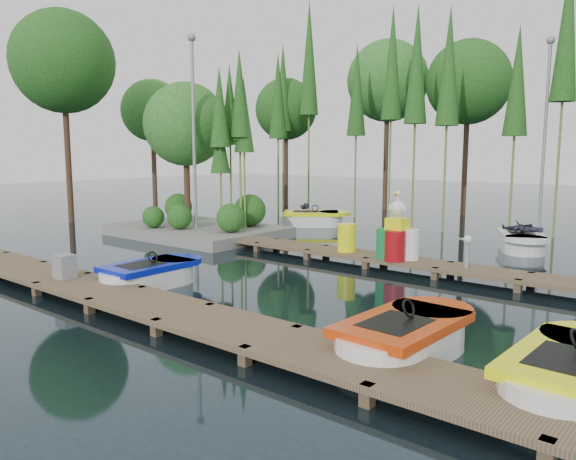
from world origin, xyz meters
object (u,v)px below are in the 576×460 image
Objects in this scene: island at (196,151)px; drum_cluster at (397,239)px; utility_cabinet at (64,266)px; boat_red at (404,339)px; boat_yellow_far at (312,219)px; yellow_barrel at (347,238)px; boat_blue at (150,275)px.

island is 9.40m from drum_cluster.
utility_cabinet is 0.29× the size of drum_cluster.
boat_yellow_far is at bearing 134.70° from boat_red.
boat_yellow_far is 3.95× the size of yellow_barrel.
boat_blue is 11.52m from boat_yellow_far.
boat_blue is 0.85× the size of boat_yellow_far.
utility_cabinet is (2.30, -12.50, 0.26)m from boat_yellow_far.
yellow_barrel is at bearing 174.96° from drum_cluster.
drum_cluster is (1.70, -0.15, 0.14)m from yellow_barrel.
utility_cabinet is 7.66m from yellow_barrel.
yellow_barrel is 0.43× the size of drum_cluster.
boat_red is 0.94× the size of boat_yellow_far.
drum_cluster reaches higher than utility_cabinet.
boat_yellow_far is 5.82× the size of utility_cabinet.
boat_blue is at bearing -87.65° from boat_yellow_far.
yellow_barrel reaches higher than utility_cabinet.
boat_yellow_far is (1.95, 4.71, -2.87)m from island.
utility_cabinet is (-1.16, -1.51, 0.31)m from boat_blue.
yellow_barrel is (5.41, -5.50, 0.39)m from boat_yellow_far.
boat_blue is 4.96× the size of utility_cabinet.
yellow_barrel is 1.71m from drum_cluster.
boat_blue is at bearing -109.59° from yellow_barrel.
boat_yellow_far reaches higher than utility_cabinet.
utility_cabinet is at bearing -61.37° from island.
island is 2.48× the size of boat_blue.
boat_yellow_far is (-3.46, 10.99, 0.05)m from boat_blue.
boat_blue is (5.41, -6.28, -2.92)m from island.
boat_red is 3.73× the size of yellow_barrel.
boat_red reaches higher than boat_blue.
island reaches higher than boat_blue.
island is at bearing -127.60° from boat_yellow_far.
island reaches higher than drum_cluster.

